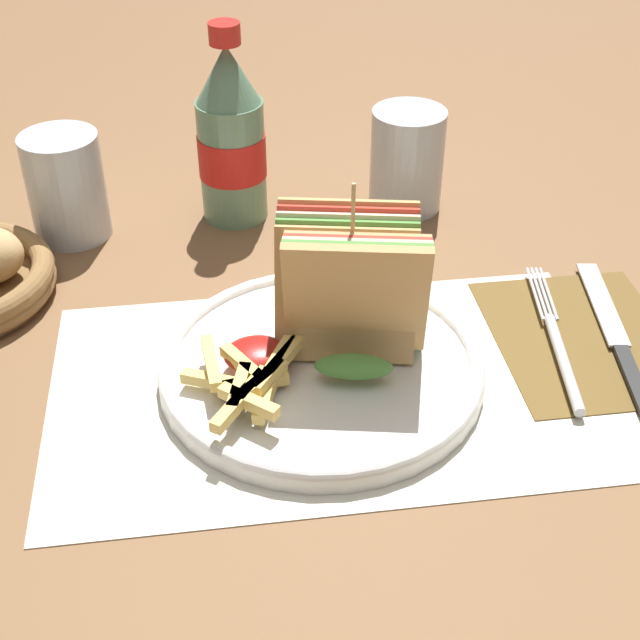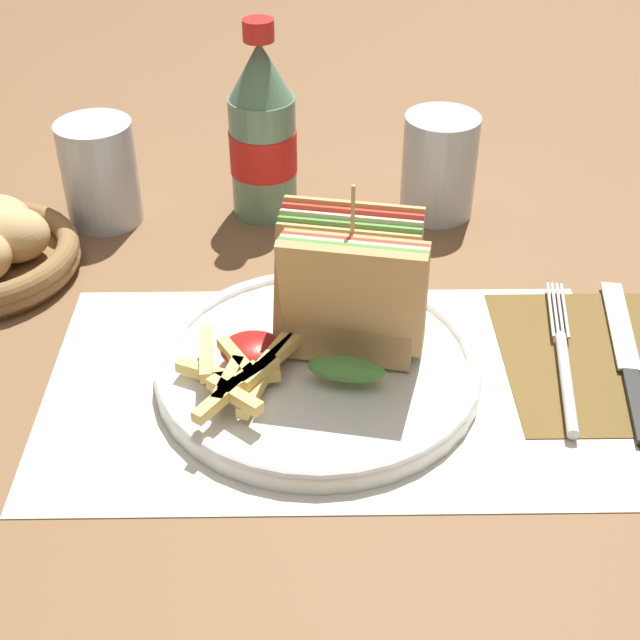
{
  "view_description": "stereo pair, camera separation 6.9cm",
  "coord_description": "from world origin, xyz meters",
  "px_view_note": "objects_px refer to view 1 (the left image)",
  "views": [
    {
      "loc": [
        -0.08,
        -0.51,
        0.45
      ],
      "look_at": [
        0.0,
        0.04,
        0.04
      ],
      "focal_mm": 50.0,
      "sensor_mm": 36.0,
      "label": 1
    },
    {
      "loc": [
        -0.01,
        -0.52,
        0.45
      ],
      "look_at": [
        0.0,
        0.04,
        0.04
      ],
      "focal_mm": 50.0,
      "sensor_mm": 36.0,
      "label": 2
    }
  ],
  "objects_px": {
    "knife": "(615,333)",
    "glass_far": "(66,187)",
    "plate_main": "(324,366)",
    "glass_near": "(407,160)",
    "club_sandwich": "(351,290)",
    "coke_bottle_near": "(231,138)",
    "fork": "(560,349)"
  },
  "relations": [
    {
      "from": "fork",
      "to": "knife",
      "type": "relative_size",
      "value": 0.96
    },
    {
      "from": "club_sandwich",
      "to": "knife",
      "type": "distance_m",
      "value": 0.23
    },
    {
      "from": "plate_main",
      "to": "glass_far",
      "type": "height_order",
      "value": "glass_far"
    },
    {
      "from": "club_sandwich",
      "to": "glass_far",
      "type": "relative_size",
      "value": 1.39
    },
    {
      "from": "plate_main",
      "to": "knife",
      "type": "distance_m",
      "value": 0.25
    },
    {
      "from": "fork",
      "to": "knife",
      "type": "distance_m",
      "value": 0.06
    },
    {
      "from": "glass_far",
      "to": "plate_main",
      "type": "bearing_deg",
      "value": -49.69
    },
    {
      "from": "plate_main",
      "to": "coke_bottle_near",
      "type": "distance_m",
      "value": 0.28
    },
    {
      "from": "glass_near",
      "to": "glass_far",
      "type": "distance_m",
      "value": 0.33
    },
    {
      "from": "coke_bottle_near",
      "to": "glass_far",
      "type": "xyz_separation_m",
      "value": [
        -0.16,
        -0.02,
        -0.03
      ]
    },
    {
      "from": "fork",
      "to": "knife",
      "type": "height_order",
      "value": "fork"
    },
    {
      "from": "glass_near",
      "to": "glass_far",
      "type": "bearing_deg",
      "value": -178.12
    },
    {
      "from": "club_sandwich",
      "to": "fork",
      "type": "xyz_separation_m",
      "value": [
        0.17,
        -0.02,
        -0.06
      ]
    },
    {
      "from": "coke_bottle_near",
      "to": "knife",
      "type": "bearing_deg",
      "value": -40.23
    },
    {
      "from": "plate_main",
      "to": "fork",
      "type": "relative_size",
      "value": 1.29
    },
    {
      "from": "plate_main",
      "to": "glass_near",
      "type": "bearing_deg",
      "value": 65.03
    },
    {
      "from": "plate_main",
      "to": "coke_bottle_near",
      "type": "bearing_deg",
      "value": 101.17
    },
    {
      "from": "fork",
      "to": "glass_far",
      "type": "relative_size",
      "value": 1.91
    },
    {
      "from": "plate_main",
      "to": "coke_bottle_near",
      "type": "xyz_separation_m",
      "value": [
        -0.05,
        0.27,
        0.07
      ]
    },
    {
      "from": "glass_far",
      "to": "glass_near",
      "type": "bearing_deg",
      "value": 1.88
    },
    {
      "from": "fork",
      "to": "knife",
      "type": "bearing_deg",
      "value": 25.84
    },
    {
      "from": "plate_main",
      "to": "glass_far",
      "type": "bearing_deg",
      "value": 130.31
    },
    {
      "from": "plate_main",
      "to": "knife",
      "type": "bearing_deg",
      "value": 3.21
    },
    {
      "from": "plate_main",
      "to": "glass_far",
      "type": "relative_size",
      "value": 2.45
    },
    {
      "from": "glass_near",
      "to": "glass_far",
      "type": "relative_size",
      "value": 1.0
    },
    {
      "from": "knife",
      "to": "plate_main",
      "type": "bearing_deg",
      "value": -167.98
    },
    {
      "from": "plate_main",
      "to": "glass_near",
      "type": "distance_m",
      "value": 0.29
    },
    {
      "from": "fork",
      "to": "plate_main",
      "type": "bearing_deg",
      "value": -172.0
    },
    {
      "from": "knife",
      "to": "glass_far",
      "type": "relative_size",
      "value": 1.98
    },
    {
      "from": "plate_main",
      "to": "club_sandwich",
      "type": "xyz_separation_m",
      "value": [
        0.02,
        0.01,
        0.06
      ]
    },
    {
      "from": "knife",
      "to": "club_sandwich",
      "type": "bearing_deg",
      "value": -171.41
    },
    {
      "from": "glass_near",
      "to": "glass_far",
      "type": "height_order",
      "value": "same"
    }
  ]
}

